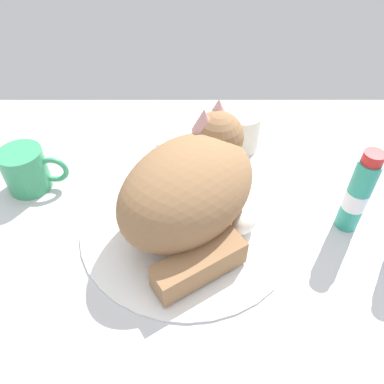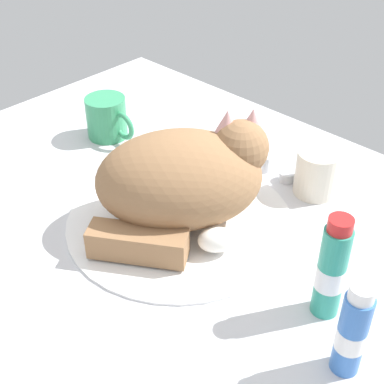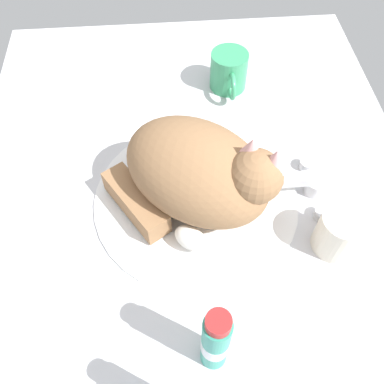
% 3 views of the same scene
% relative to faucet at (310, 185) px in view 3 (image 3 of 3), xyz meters
% --- Properties ---
extents(ground_plane, '(1.10, 0.83, 0.03)m').
position_rel_faucet_xyz_m(ground_plane, '(0.00, -0.20, -0.04)').
color(ground_plane, silver).
extents(sink_basin, '(0.36, 0.36, 0.01)m').
position_rel_faucet_xyz_m(sink_basin, '(0.00, -0.20, -0.02)').
color(sink_basin, white).
rests_on(sink_basin, ground_plane).
extents(faucet, '(0.14, 0.09, 0.05)m').
position_rel_faucet_xyz_m(faucet, '(0.00, 0.00, 0.00)').
color(faucet, silver).
rests_on(faucet, ground_plane).
extents(cat, '(0.30, 0.32, 0.17)m').
position_rel_faucet_xyz_m(cat, '(0.01, -0.20, 0.06)').
color(cat, '#936B47').
rests_on(cat, sink_basin).
extents(coffee_mug, '(0.12, 0.08, 0.08)m').
position_rel_faucet_xyz_m(coffee_mug, '(-0.30, -0.11, 0.02)').
color(coffee_mug, '#389966').
rests_on(coffee_mug, ground_plane).
extents(rinse_cup, '(0.07, 0.07, 0.08)m').
position_rel_faucet_xyz_m(rinse_cup, '(0.11, 0.02, 0.02)').
color(rinse_cup, silver).
rests_on(rinse_cup, ground_plane).
extents(toothpaste_bottle, '(0.04, 0.04, 0.16)m').
position_rel_faucet_xyz_m(toothpaste_bottle, '(0.27, -0.20, 0.05)').
color(toothpaste_bottle, teal).
rests_on(toothpaste_bottle, ground_plane).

